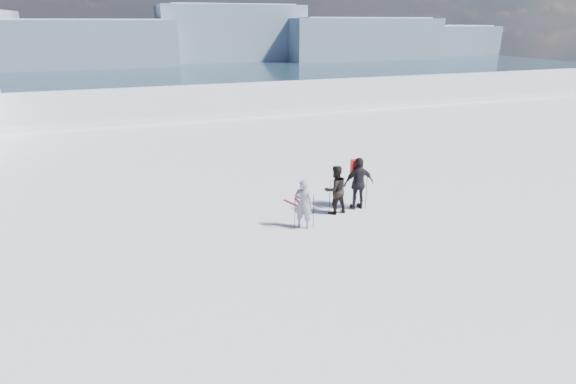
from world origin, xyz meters
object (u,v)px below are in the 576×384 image
Objects in this scene: skier_grey at (303,204)px; skier_dark at (335,190)px; skier_pack at (359,183)px; skis_loose at (300,206)px.

skier_grey is 1.71m from skier_dark.
skier_grey is 2.68m from skier_pack.
skier_pack is 1.15× the size of skis_loose.
skis_loose is (-1.97, 0.87, -0.97)m from skier_pack.
skier_pack is at bearing -23.85° from skis_loose.
skier_pack is 2.36m from skis_loose.
skier_pack reaches higher than skier_grey.
skier_pack reaches higher than skis_loose.
skier_pack is (2.53, 0.88, 0.13)m from skier_grey.
skis_loose is at bearing -68.42° from skier_grey.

